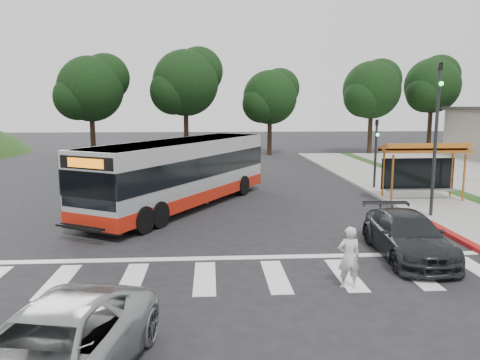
{
  "coord_description": "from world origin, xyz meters",
  "views": [
    {
      "loc": [
        0.19,
        -17.48,
        4.75
      ],
      "look_at": [
        1.46,
        2.33,
        1.6
      ],
      "focal_mm": 35.0,
      "sensor_mm": 36.0,
      "label": 1
    }
  ],
  "objects": [
    {
      "name": "tree_north_b",
      "position": [
        6.07,
        28.06,
        5.66
      ],
      "size": [
        5.72,
        5.33,
        8.43
      ],
      "color": "black",
      "rests_on": "ground"
    },
    {
      "name": "traffic_signal_ne_short",
      "position": [
        9.6,
        8.49,
        2.48
      ],
      "size": [
        0.18,
        0.37,
        4.0
      ],
      "color": "black",
      "rests_on": "ground"
    },
    {
      "name": "tree_north_c",
      "position": [
        -9.92,
        24.06,
        6.29
      ],
      "size": [
        6.16,
        5.74,
        9.3
      ],
      "color": "black",
      "rests_on": "ground"
    },
    {
      "name": "curb_east",
      "position": [
        9.0,
        8.0,
        0.07
      ],
      "size": [
        0.3,
        40.0,
        0.15
      ],
      "primitive_type": "cube",
      "color": "#9E9991",
      "rests_on": "ground"
    },
    {
      "name": "sidewalk_east",
      "position": [
        11.0,
        8.0,
        0.06
      ],
      "size": [
        4.0,
        40.0,
        0.12
      ],
      "primitive_type": "cube",
      "color": "gray",
      "rests_on": "ground"
    },
    {
      "name": "tree_north_a",
      "position": [
        -1.92,
        26.07,
        6.92
      ],
      "size": [
        6.6,
        6.15,
        10.17
      ],
      "color": "black",
      "rests_on": "ground"
    },
    {
      "name": "crosswalk_ladder",
      "position": [
        0.0,
        -5.0,
        0.01
      ],
      "size": [
        18.0,
        2.6,
        0.01
      ],
      "primitive_type": "cube",
      "color": "silver",
      "rests_on": "ground"
    },
    {
      "name": "tree_ne_a",
      "position": [
        16.08,
        28.06,
        6.39
      ],
      "size": [
        6.16,
        5.74,
        9.3
      ],
      "color": "black",
      "rests_on": "parking_lot"
    },
    {
      "name": "dark_sedan",
      "position": [
        6.41,
        -3.5,
        0.69
      ],
      "size": [
        2.16,
        4.84,
        1.38
      ],
      "primitive_type": "imported",
      "rotation": [
        0.0,
        0.0,
        -0.05
      ],
      "color": "black",
      "rests_on": "ground"
    },
    {
      "name": "ground",
      "position": [
        0.0,
        0.0,
        0.0
      ],
      "size": [
        140.0,
        140.0,
        0.0
      ],
      "primitive_type": "plane",
      "color": "black",
      "rests_on": "ground"
    },
    {
      "name": "traffic_signal_ne_tall",
      "position": [
        9.6,
        1.49,
        3.88
      ],
      "size": [
        0.18,
        0.37,
        6.5
      ],
      "color": "black",
      "rests_on": "ground"
    },
    {
      "name": "silver_suv_south",
      "position": [
        -2.49,
        -10.17,
        0.71
      ],
      "size": [
        3.32,
        5.46,
        1.41
      ],
      "primitive_type": "imported",
      "rotation": [
        0.0,
        0.0,
        -0.2
      ],
      "color": "#9A9C9E",
      "rests_on": "ground"
    },
    {
      "name": "curb_east_red",
      "position": [
        9.0,
        -2.0,
        0.08
      ],
      "size": [
        0.32,
        6.0,
        0.15
      ],
      "primitive_type": "cube",
      "color": "maroon",
      "rests_on": "ground"
    },
    {
      "name": "pedestrian",
      "position": [
        3.79,
        -5.92,
        0.83
      ],
      "size": [
        0.62,
        0.43,
        1.66
      ],
      "primitive_type": "imported",
      "rotation": [
        0.0,
        0.0,
        3.19
      ],
      "color": "silver",
      "rests_on": "ground"
    },
    {
      "name": "tree_ne_b",
      "position": [
        23.08,
        30.06,
        6.92
      ],
      "size": [
        6.16,
        5.74,
        10.02
      ],
      "color": "black",
      "rests_on": "ground"
    },
    {
      "name": "transit_bus",
      "position": [
        -1.12,
        4.39,
        1.58
      ],
      "size": [
        8.38,
        11.95,
        3.16
      ],
      "primitive_type": null,
      "rotation": [
        0.0,
        0.0,
        -0.52
      ],
      "color": "#ACAEB1",
      "rests_on": "ground"
    },
    {
      "name": "bus_shelter",
      "position": [
        10.8,
        5.1,
        2.35
      ],
      "size": [
        4.2,
        1.6,
        2.86
      ],
      "color": "#A4591B",
      "rests_on": "sidewalk_east"
    }
  ]
}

